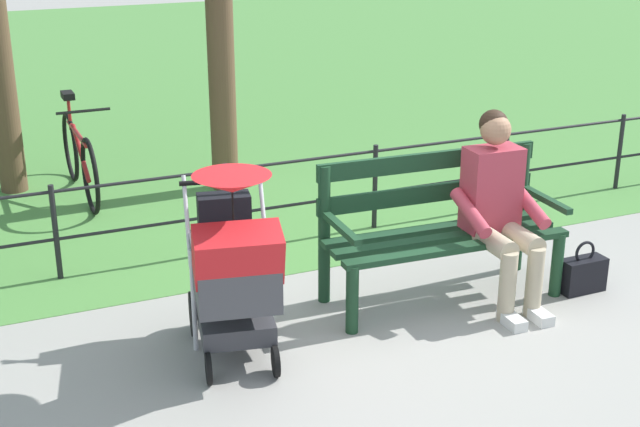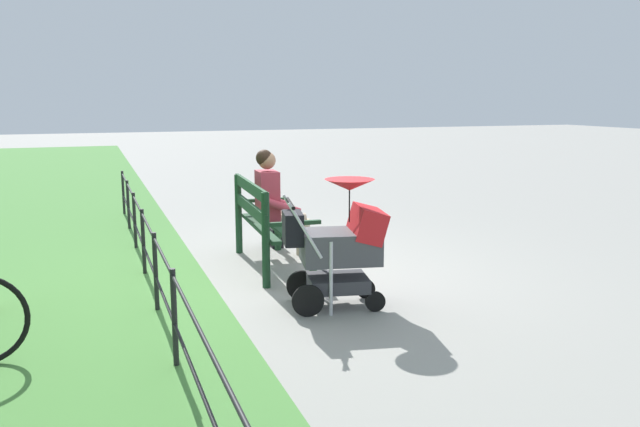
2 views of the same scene
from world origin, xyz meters
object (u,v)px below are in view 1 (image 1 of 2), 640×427
(park_bench, at_px, (438,222))
(person_on_bench, at_px, (500,204))
(stroller, at_px, (233,264))
(handbag, at_px, (583,274))
(bicycle, at_px, (79,157))

(park_bench, distance_m, person_on_bench, 0.42)
(park_bench, xyz_separation_m, stroller, (1.52, 0.27, 0.07))
(stroller, height_order, handbag, stroller)
(stroller, bearing_deg, park_bench, -169.80)
(park_bench, relative_size, bicycle, 0.98)
(stroller, bearing_deg, person_on_bench, -178.43)
(person_on_bench, height_order, bicycle, person_on_bench)
(handbag, bearing_deg, stroller, -2.28)
(person_on_bench, bearing_deg, stroller, 1.57)
(person_on_bench, xyz_separation_m, stroller, (1.84, 0.05, -0.08))
(handbag, distance_m, bicycle, 4.44)
(bicycle, bearing_deg, handbag, 129.14)
(handbag, bearing_deg, bicycle, -50.86)
(stroller, xyz_separation_m, bicycle, (0.34, -3.34, -0.23))
(park_bench, relative_size, person_on_bench, 1.27)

